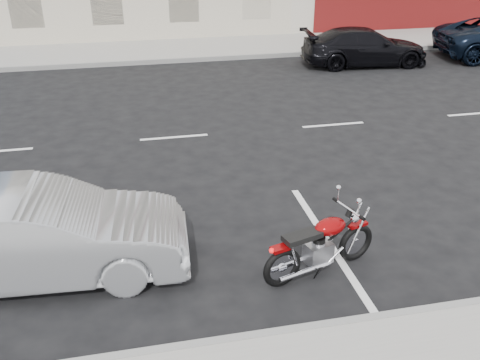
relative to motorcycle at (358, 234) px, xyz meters
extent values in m
plane|color=black|center=(-0.24, 5.55, -0.44)|extent=(120.00, 120.00, 0.00)
cube|color=gray|center=(-5.24, 14.25, -0.37)|extent=(80.00, 3.40, 0.15)
cube|color=gray|center=(-5.24, 12.55, -0.36)|extent=(80.00, 0.12, 0.16)
torus|color=black|center=(0.63, 0.19, -0.15)|extent=(0.62, 0.27, 0.61)
torus|color=black|center=(-0.64, -0.19, -0.15)|extent=(0.62, 0.27, 0.61)
cube|color=#790406|center=(0.63, 0.19, 0.17)|extent=(0.33, 0.20, 0.05)
cube|color=#790406|center=(-0.67, -0.20, 0.19)|extent=(0.30, 0.22, 0.05)
cube|color=gray|center=(-0.04, -0.01, -0.10)|extent=(0.45, 0.37, 0.31)
ellipsoid|color=#790406|center=(0.13, 0.04, 0.29)|extent=(0.58, 0.45, 0.25)
cube|color=black|center=(-0.33, -0.10, 0.27)|extent=(0.61, 0.39, 0.08)
cylinder|color=silver|center=(0.43, 0.13, 0.50)|extent=(0.22, 0.62, 0.03)
sphere|color=silver|center=(0.55, 0.17, 0.31)|extent=(0.16, 0.16, 0.16)
cylinder|color=silver|center=(-0.29, -0.22, -0.24)|extent=(0.85, 0.32, 0.07)
cylinder|color=silver|center=(-0.37, 0.02, -0.24)|extent=(0.85, 0.32, 0.07)
cylinder|color=silver|center=(0.59, 0.18, 0.12)|extent=(0.35, 0.14, 0.73)
cylinder|color=black|center=(0.15, 0.05, 0.06)|extent=(0.72, 0.26, 0.45)
imported|color=#A3A6AA|center=(-4.62, 0.57, 0.25)|extent=(4.28, 1.72, 1.38)
imported|color=black|center=(4.91, 10.93, 0.19)|extent=(4.45, 2.07, 1.26)
camera|label=1|loc=(-3.16, -6.30, 4.35)|focal=40.00mm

